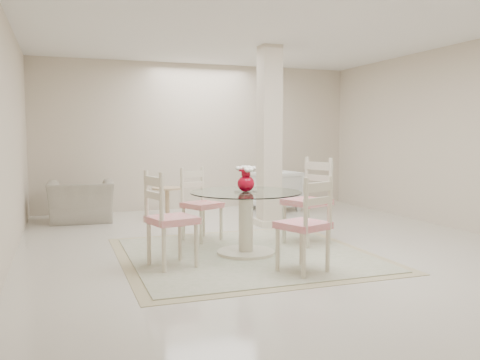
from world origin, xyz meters
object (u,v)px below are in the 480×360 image
object	(u,v)px
column	(269,137)
dining_chair_west	(166,212)
dining_chair_east	(311,194)
recliner_taupe	(81,202)
red_vase	(246,178)
dining_table	(246,223)
dining_chair_north	(199,198)
side_table	(167,204)
dining_chair_south	(308,218)
armchair_white	(275,190)

from	to	relation	value
column	dining_chair_west	world-z (taller)	column
dining_chair_east	recliner_taupe	bearing A→B (deg)	-156.98
red_vase	dining_chair_east	size ratio (longest dim) A/B	0.25
dining_table	dining_chair_east	bearing A→B (deg)	16.74
dining_chair_north	side_table	xyz separation A→B (m)	(-0.04, 1.89, -0.32)
dining_chair_south	dining_chair_west	bearing A→B (deg)	-49.49
red_vase	dining_chair_west	world-z (taller)	dining_chair_west
red_vase	dining_chair_east	xyz separation A→B (m)	(0.98, 0.30, -0.25)
column	red_vase	world-z (taller)	column
dining_chair_south	armchair_white	world-z (taller)	dining_chair_south
dining_chair_west	dining_chair_north	bearing A→B (deg)	-42.88
dining_chair_north	armchair_white	distance (m)	2.98
recliner_taupe	dining_table	bearing A→B (deg)	122.01
column	recliner_taupe	world-z (taller)	column
dining_chair_west	side_table	world-z (taller)	dining_chair_west
dining_chair_east	armchair_white	world-z (taller)	dining_chair_east
dining_chair_south	armchair_white	size ratio (longest dim) A/B	1.34
red_vase	side_table	distance (m)	2.96
armchair_white	red_vase	bearing A→B (deg)	54.93
dining_table	dining_chair_north	xyz separation A→B (m)	(-0.30, 0.97, 0.18)
column	armchair_white	xyz separation A→B (m)	(0.74, 1.48, -0.98)
dining_chair_west	dining_chair_south	world-z (taller)	dining_chair_west
red_vase	armchair_white	bearing A→B (deg)	61.31
dining_table	dining_chair_east	distance (m)	1.06
dining_chair_east	side_table	size ratio (longest dim) A/B	2.32
red_vase	dining_chair_north	size ratio (longest dim) A/B	0.28
dining_table	armchair_white	size ratio (longest dim) A/B	1.58
dining_chair_north	armchair_white	bearing A→B (deg)	21.01
dining_chair_east	dining_chair_north	distance (m)	1.45
red_vase	recliner_taupe	size ratio (longest dim) A/B	0.30
dining_chair_west	recliner_taupe	bearing A→B (deg)	-2.26
dining_table	dining_chair_south	bearing A→B (deg)	-73.34
red_vase	dining_chair_north	bearing A→B (deg)	107.15
red_vase	dining_chair_south	distance (m)	1.07
dining_chair_north	side_table	bearing A→B (deg)	65.00
dining_chair_west	recliner_taupe	distance (m)	3.38
dining_table	dining_chair_west	world-z (taller)	dining_chair_west
dining_chair_east	armchair_white	xyz separation A→B (m)	(0.75, 2.86, -0.27)
dining_table	side_table	size ratio (longest dim) A/B	2.45
armchair_white	column	bearing A→B (deg)	57.10
dining_chair_north	column	bearing A→B (deg)	2.49
red_vase	dining_chair_west	size ratio (longest dim) A/B	0.27
column	dining_chair_west	distance (m)	2.88
armchair_white	side_table	bearing A→B (deg)	1.64
column	armchair_white	bearing A→B (deg)	63.48
dining_chair_east	dining_chair_south	bearing A→B (deg)	-50.04
side_table	red_vase	bearing A→B (deg)	-83.31
dining_chair_north	dining_chair_south	size ratio (longest dim) A/B	0.98
column	red_vase	bearing A→B (deg)	-120.52
dining_table	red_vase	bearing A→B (deg)	-33.69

